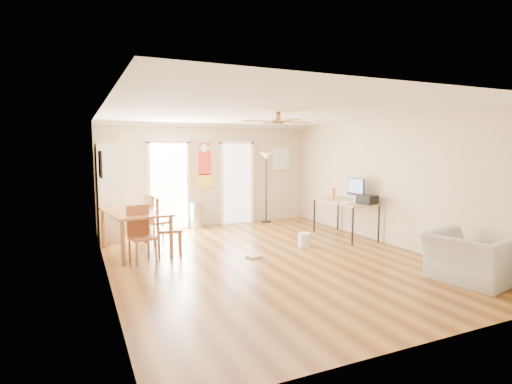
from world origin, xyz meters
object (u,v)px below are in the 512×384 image
armchair (470,258)px  dining_chair_near (142,235)px  dining_chair_right_a (158,219)px  printer (367,199)px  bookshelf (107,192)px  wastebasket_a (304,240)px  torchiere_lamp (266,188)px  dining_table (135,232)px  trash_can (197,215)px  computer_desk (345,219)px  dining_chair_right_b (169,226)px

armchair → dining_chair_near: bearing=44.1°
dining_chair_right_a → printer: dining_chair_right_a is taller
bookshelf → wastebasket_a: 4.38m
torchiere_lamp → printer: (0.95, -2.92, -0.02)m
dining_chair_near → dining_table: bearing=79.1°
torchiere_lamp → bookshelf: bearing=-175.0°
dining_chair_right_a → trash_can: 1.69m
dining_table → computer_desk: size_ratio=1.07×
computer_desk → torchiere_lamp: bearing=109.4°
trash_can → printer: size_ratio=1.73×
dining_chair_right_b → computer_desk: (3.92, -0.08, -0.14)m
trash_can → computer_desk: 3.61m
bookshelf → printer: size_ratio=5.71×
trash_can → dining_chair_near: bearing=-123.9°
dining_table → torchiere_lamp: torchiere_lamp is taller
dining_chair_near → armchair: (4.28, -3.07, -0.13)m
bookshelf → armchair: bearing=-47.5°
dining_chair_right_b → torchiere_lamp: bearing=-44.7°
dining_chair_near → computer_desk: size_ratio=0.65×
dining_chair_right_a → armchair: 5.80m
bookshelf → printer: bookshelf is taller
wastebasket_a → computer_desk: bearing=17.7°
dining_table → dining_chair_right_b: bearing=-37.8°
armchair → wastebasket_a: bearing=11.3°
computer_desk → printer: printer is taller
dining_table → dining_chair_near: (0.02, -0.71, 0.09)m
dining_chair_near → trash_can: (1.71, 2.54, -0.18)m
dining_chair_right_a → dining_chair_right_b: bearing=166.6°
torchiere_lamp → wastebasket_a: (-0.47, -2.75, -0.79)m
dining_chair_right_a → trash_can: bearing=-58.1°
bookshelf → printer: bearing=-26.4°
bookshelf → dining_table: size_ratio=1.29×
dining_chair_right_b → printer: bearing=-90.1°
dining_chair_right_a → armchair: bearing=-153.1°
bookshelf → dining_chair_right_a: bearing=-41.6°
trash_can → computer_desk: (2.74, -2.34, 0.09)m
dining_chair_near → torchiere_lamp: (3.62, 2.54, 0.44)m
dining_chair_right_b → bookshelf: bearing=35.0°
dining_chair_near → dining_chair_right_a: bearing=55.8°
dining_chair_right_a → dining_chair_near: bearing=145.1°
dining_table → dining_chair_right_b: (0.55, -0.43, 0.14)m
dining_chair_right_a → dining_chair_right_b: (0.00, -1.06, 0.04)m
dining_table → dining_chair_near: size_ratio=1.65×
wastebasket_a → bookshelf: bearing=145.9°
dining_chair_right_b → printer: (4.05, -0.66, 0.36)m
computer_desk → wastebasket_a: 1.39m
dining_table → dining_chair_right_a: bearing=49.1°
printer → armchair: bearing=-107.7°
computer_desk → armchair: bearing=-93.0°
dining_table → dining_chair_near: 0.71m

